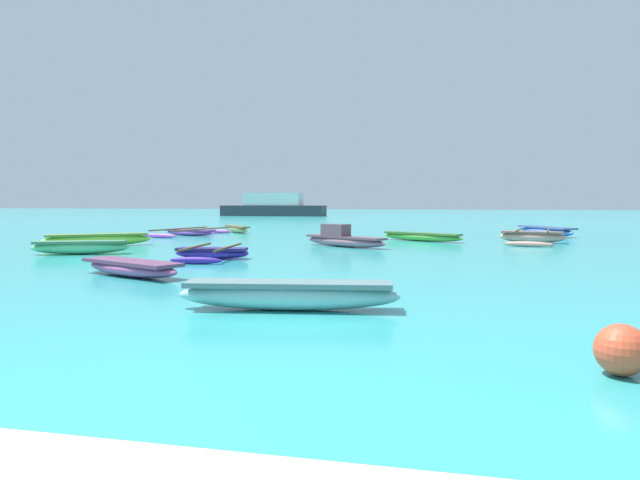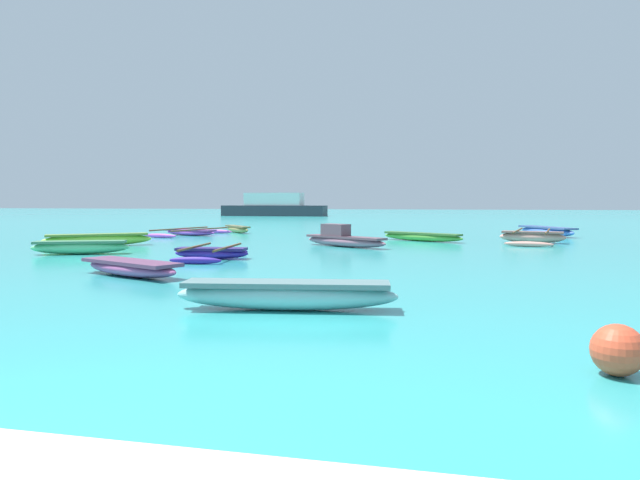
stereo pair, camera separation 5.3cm
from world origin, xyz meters
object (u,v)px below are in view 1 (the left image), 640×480
Objects in this scene: moored_boat_5 at (532,237)px; moored_boat_7 at (190,232)px; moored_boat_4 at (546,231)px; moored_boat_9 at (422,236)px; moored_boat_2 at (212,253)px; moored_boat_8 at (288,294)px; moored_boat_6 at (343,239)px; distant_ferry at (273,207)px; moored_boat_10 at (237,229)px; moored_boat_1 at (98,239)px; moored_boat_0 at (132,267)px; moored_boat_3 at (80,247)px; mooring_buoy_0 at (621,350)px.

moored_boat_5 reaches higher than moored_boat_7.
moored_boat_9 is at bearing -75.66° from moored_boat_4.
moored_boat_2 is 0.82× the size of moored_boat_4.
moored_boat_6 is at bearing 87.86° from moored_boat_8.
moored_boat_6 is at bearing -69.59° from distant_ferry.
moored_boat_10 reaches higher than moored_boat_9.
moored_boat_1 is 0.91× the size of moored_boat_4.
moored_boat_7 is (-15.89, 1.84, -0.09)m from moored_boat_5.
moored_boat_9 is 11.02m from moored_boat_10.
moored_boat_0 is at bearing -88.35° from moored_boat_1.
moored_boat_1 reaches higher than moored_boat_2.
moored_boat_1 is 0.29× the size of distant_ferry.
moored_boat_7 is 1.34× the size of moored_boat_9.
moored_boat_7 is at bearing -157.51° from moored_boat_9.
moored_boat_0 is at bearing -117.55° from moored_boat_5.
moored_boat_3 is at bearing -101.24° from moored_boat_1.
moored_boat_6 is 4.58m from moored_boat_9.
moored_boat_4 is at bearing 86.41° from moored_boat_5.
moored_boat_4 is (16.25, 13.53, 0.01)m from moored_boat_3.
moored_boat_5 is (10.38, 12.85, 0.05)m from moored_boat_0.
moored_boat_2 is 18.15m from moored_boat_4.
moored_boat_10 is (1.41, 2.82, 0.05)m from moored_boat_7.
moored_boat_3 is 0.66× the size of moored_boat_5.
moored_boat_5 reaches higher than moored_boat_10.
moored_boat_4 is at bearing 71.81° from moored_boat_9.
moored_boat_1 is at bearing -51.33° from moored_boat_10.
moored_boat_5 is 18.59m from mooring_buoy_0.
moored_boat_4 reaches higher than moored_boat_10.
moored_boat_8 is (1.35, -12.45, -0.05)m from moored_boat_6.
moored_boat_4 is 1.10× the size of moored_boat_8.
moored_boat_3 reaches higher than moored_boat_10.
moored_boat_2 is 8.35m from moored_boat_8.
moored_boat_4 reaches higher than moored_boat_2.
moored_boat_0 is 21.53m from moored_boat_4.
moored_boat_8 reaches higher than moored_boat_10.
moored_boat_4 reaches higher than moored_boat_0.
moored_boat_0 is 15.70m from moored_boat_7.
moored_boat_2 is 0.26× the size of distant_ferry.
moored_boat_6 is at bearing -25.54° from moored_boat_1.
moored_boat_10 is at bearing 104.43° from moored_boat_8.
moored_boat_9 is at bearing 51.68° from moored_boat_2.
moored_boat_4 reaches higher than moored_boat_3.
mooring_buoy_0 is (12.72, -23.17, 0.04)m from moored_boat_10.
moored_boat_1 is at bearing 153.04° from moored_boat_0.
moored_boat_2 is 50.09m from distant_ferry.
moored_boat_6 is (2.98, 5.32, 0.12)m from moored_boat_2.
moored_boat_4 is (11.76, 18.04, 0.05)m from moored_boat_0.
moored_boat_5 is at bearing 29.01° from moored_boat_9.
moored_boat_9 is 0.30× the size of distant_ferry.
moored_boat_5 is 1.31× the size of moored_boat_8.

